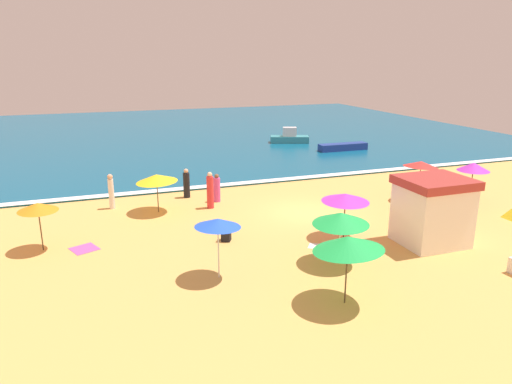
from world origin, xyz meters
TOP-DOWN VIEW (x-y plane):
  - ground_plane at (0.00, 0.00)m, footprint 60.00×60.00m
  - ocean_water at (0.00, 28.00)m, footprint 60.00×44.00m
  - wave_breaker_foam at (0.00, 6.30)m, footprint 57.00×0.70m
  - lifeguard_cabana at (3.31, -5.44)m, footprint 2.79×2.45m
  - beach_umbrella_0 at (9.31, -1.34)m, footprint 2.37×2.37m
  - beach_umbrella_1 at (-1.33, -5.94)m, footprint 3.03×3.03m
  - beach_umbrella_2 at (6.81, -0.20)m, footprint 2.43×2.42m
  - beach_umbrella_3 at (-2.65, -8.69)m, footprint 3.17×3.18m
  - beach_umbrella_4 at (0.17, -3.68)m, footprint 2.27×2.28m
  - beach_umbrella_6 at (-12.13, -0.72)m, footprint 2.21×2.21m
  - beach_umbrella_7 at (-6.94, 2.65)m, footprint 2.11×2.09m
  - beach_umbrella_8 at (-5.98, -5.56)m, footprint 2.30×2.30m
  - beachgoer_0 at (4.91, -2.87)m, footprint 0.42×0.42m
  - beachgoer_1 at (-4.26, 2.40)m, footprint 0.50×0.50m
  - beachgoer_2 at (-3.64, 3.38)m, footprint 0.41×0.41m
  - beachgoer_3 at (-4.77, -2.29)m, footprint 0.52×0.52m
  - beachgoer_4 at (-9.12, 4.04)m, footprint 0.35×0.35m
  - beachgoer_5 at (-5.04, 4.73)m, footprint 0.41×0.41m
  - beachgoer_6 at (6.47, -2.75)m, footprint 0.46×0.46m
  - beach_towel_0 at (-1.11, -4.37)m, footprint 1.44×1.27m
  - beach_towel_1 at (-10.55, -1.19)m, footprint 1.30×1.31m
  - small_boat_0 at (9.99, 13.59)m, footprint 4.22×1.03m
  - small_boat_1 at (7.25, 18.48)m, footprint 3.66×2.30m

SIDE VIEW (x-z plane):
  - ground_plane at x=0.00m, z-range 0.00..0.00m
  - beach_towel_0 at x=-1.11m, z-range 0.00..0.01m
  - beach_towel_1 at x=-10.55m, z-range 0.00..0.01m
  - ocean_water at x=0.00m, z-range 0.00..0.10m
  - wave_breaker_foam at x=0.00m, z-range 0.10..0.11m
  - beachgoer_0 at x=4.91m, z-range -0.07..0.78m
  - beachgoer_3 at x=-4.77m, z-range -0.06..0.78m
  - small_boat_0 at x=9.99m, z-range 0.10..0.67m
  - small_boat_1 at x=7.25m, z-range -0.15..1.25m
  - beachgoer_2 at x=-3.64m, z-range -0.06..1.50m
  - beachgoer_5 at x=-5.04m, z-range -0.05..1.60m
  - beachgoer_6 at x=6.47m, z-range -0.06..1.66m
  - beachgoer_1 at x=-4.26m, z-range -0.05..1.88m
  - beachgoer_4 at x=-9.12m, z-range 0.00..1.85m
  - lifeguard_cabana at x=3.31m, z-range 0.03..2.88m
  - beach_umbrella_7 at x=-6.94m, z-range 0.77..2.79m
  - beach_umbrella_1 at x=-1.33m, z-range 0.78..2.87m
  - beach_umbrella_4 at x=0.17m, z-range 0.82..2.86m
  - beach_umbrella_6 at x=-12.13m, z-range 0.83..2.88m
  - beach_umbrella_0 at x=9.31m, z-range 0.87..3.08m
  - beach_umbrella_3 at x=-2.65m, z-range 0.86..3.26m
  - beach_umbrella_2 at x=6.81m, z-range 0.92..3.21m
  - beach_umbrella_8 at x=-5.98m, z-range 0.94..3.21m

